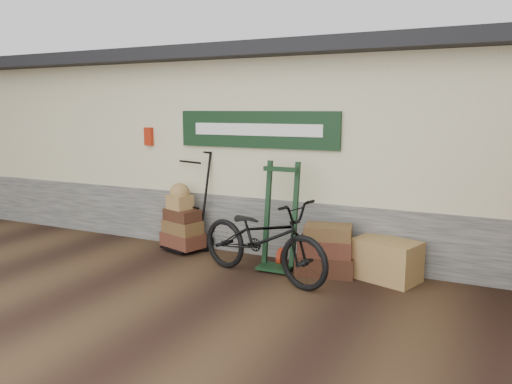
% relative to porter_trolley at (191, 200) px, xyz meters
% --- Properties ---
extents(ground, '(80.00, 80.00, 0.00)m').
position_rel_porter_trolley_xyz_m(ground, '(1.42, -0.85, -0.81)').
color(ground, black).
rests_on(ground, ground).
extents(station_building, '(14.40, 4.10, 3.20)m').
position_rel_porter_trolley_xyz_m(station_building, '(1.42, 1.89, 0.80)').
color(station_building, '#4C4C47').
rests_on(station_building, ground).
extents(porter_trolley, '(0.96, 0.82, 1.62)m').
position_rel_porter_trolley_xyz_m(porter_trolley, '(0.00, 0.00, 0.00)').
color(porter_trolley, black).
rests_on(porter_trolley, ground).
extents(green_barrow, '(0.56, 0.47, 1.52)m').
position_rel_porter_trolley_xyz_m(green_barrow, '(1.69, -0.31, -0.05)').
color(green_barrow, black).
rests_on(green_barrow, ground).
extents(suitcase_stack, '(0.88, 0.65, 0.70)m').
position_rel_porter_trolley_xyz_m(suitcase_stack, '(2.36, -0.26, -0.46)').
color(suitcase_stack, '#341E10').
rests_on(suitcase_stack, ground).
extents(wicker_hamper, '(0.95, 0.77, 0.54)m').
position_rel_porter_trolley_xyz_m(wicker_hamper, '(3.16, -0.14, -0.54)').
color(wicker_hamper, olive).
rests_on(wicker_hamper, ground).
extents(bicycle, '(1.26, 2.22, 1.22)m').
position_rel_porter_trolley_xyz_m(bicycle, '(1.65, -0.80, -0.20)').
color(bicycle, black).
rests_on(bicycle, ground).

